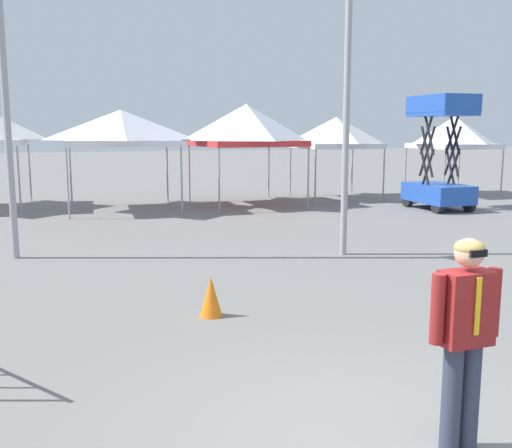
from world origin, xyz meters
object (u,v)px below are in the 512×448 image
object	(u,v)px
canopy_tent_far_right	(121,128)
canopy_tent_right_of_center	(246,125)
scissor_lift	(439,175)
traffic_cone_near_barrier	(211,296)
person_foreground	(465,330)
canopy_tent_far_left	(336,133)
canopy_tent_left_of_center	(454,132)
light_pole_near_lift	(348,30)

from	to	relation	value
canopy_tent_far_right	canopy_tent_right_of_center	bearing A→B (deg)	-0.85
scissor_lift	traffic_cone_near_barrier	size ratio (longest dim) A/B	6.43
person_foreground	canopy_tent_far_left	bearing A→B (deg)	65.73
canopy_tent_left_of_center	traffic_cone_near_barrier	bearing A→B (deg)	-138.67
canopy_tent_far_right	traffic_cone_near_barrier	xyz separation A→B (m)	(-0.26, -11.81, -2.39)
canopy_tent_left_of_center	scissor_lift	world-z (taller)	scissor_lift
traffic_cone_near_barrier	canopy_tent_far_right	bearing A→B (deg)	88.73
canopy_tent_far_left	light_pole_near_lift	bearing A→B (deg)	-116.49
canopy_tent_far_right	canopy_tent_far_left	xyz separation A→B (m)	(8.11, 0.53, -0.17)
person_foreground	traffic_cone_near_barrier	distance (m)	4.25
canopy_tent_far_right	canopy_tent_far_left	bearing A→B (deg)	3.73
canopy_tent_right_of_center	person_foreground	size ratio (longest dim) A/B	2.02
traffic_cone_near_barrier	canopy_tent_far_left	bearing A→B (deg)	55.84
canopy_tent_left_of_center	light_pole_near_lift	world-z (taller)	light_pole_near_lift
light_pole_near_lift	scissor_lift	bearing A→B (deg)	39.58
canopy_tent_far_right	scissor_lift	world-z (taller)	scissor_lift
person_foreground	traffic_cone_near_barrier	size ratio (longest dim) A/B	3.07
canopy_tent_far_right	light_pole_near_lift	bearing A→B (deg)	-68.22
canopy_tent_right_of_center	person_foreground	distance (m)	16.31
canopy_tent_right_of_center	light_pole_near_lift	size ratio (longest dim) A/B	0.45
canopy_tent_left_of_center	scissor_lift	bearing A→B (deg)	-133.51
canopy_tent_left_of_center	traffic_cone_near_barrier	size ratio (longest dim) A/B	5.46
canopy_tent_left_of_center	light_pole_near_lift	xyz separation A→B (m)	(-9.61, -8.68, 2.07)
canopy_tent_far_right	canopy_tent_right_of_center	xyz separation A→B (m)	(4.29, -0.06, 0.10)
canopy_tent_right_of_center	canopy_tent_far_left	world-z (taller)	canopy_tent_right_of_center
canopy_tent_right_of_center	canopy_tent_left_of_center	distance (m)	8.81
canopy_tent_right_of_center	traffic_cone_near_barrier	distance (m)	12.85
canopy_tent_left_of_center	traffic_cone_near_barrier	distance (m)	17.93
light_pole_near_lift	traffic_cone_near_barrier	world-z (taller)	light_pole_near_lift
canopy_tent_far_left	person_foreground	size ratio (longest dim) A/B	1.74
scissor_lift	light_pole_near_lift	distance (m)	8.94
person_foreground	traffic_cone_near_barrier	world-z (taller)	person_foreground
canopy_tent_far_right	light_pole_near_lift	world-z (taller)	light_pole_near_lift
canopy_tent_far_right	light_pole_near_lift	distance (m)	9.61
canopy_tent_right_of_center	person_foreground	world-z (taller)	canopy_tent_right_of_center
canopy_tent_left_of_center	scissor_lift	size ratio (longest dim) A/B	0.85
scissor_lift	canopy_tent_far_right	bearing A→B (deg)	160.54
canopy_tent_far_left	light_pole_near_lift	xyz separation A→B (m)	(-4.62, -9.27, 2.08)
canopy_tent_far_left	canopy_tent_left_of_center	xyz separation A→B (m)	(4.99, -0.59, 0.01)
canopy_tent_right_of_center	canopy_tent_left_of_center	size ratio (longest dim) A/B	1.14
canopy_tent_left_of_center	light_pole_near_lift	distance (m)	13.11
canopy_tent_far_right	canopy_tent_far_left	size ratio (longest dim) A/B	1.21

